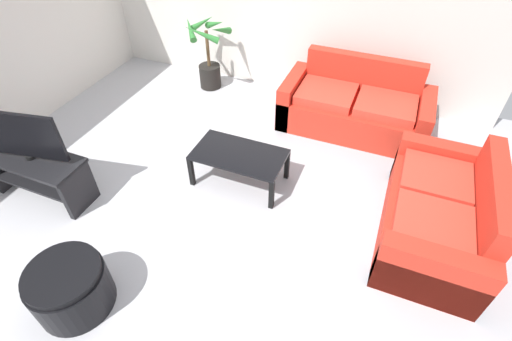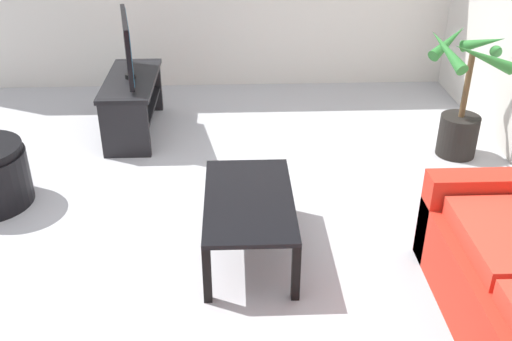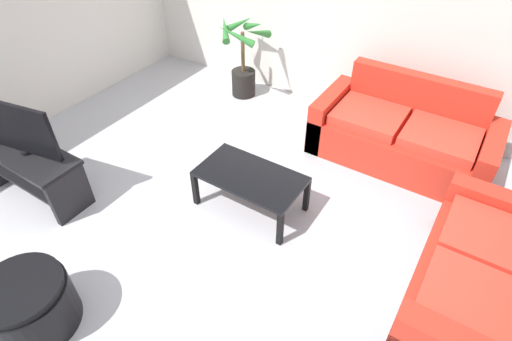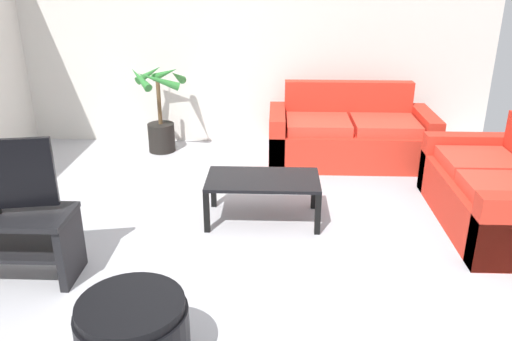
{
  "view_description": "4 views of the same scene",
  "coord_description": "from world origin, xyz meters",
  "px_view_note": "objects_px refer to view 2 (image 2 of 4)",
  "views": [
    {
      "loc": [
        1.55,
        -2.19,
        3.06
      ],
      "look_at": [
        0.53,
        0.33,
        0.6
      ],
      "focal_mm": 26.23,
      "sensor_mm": 36.0,
      "label": 1
    },
    {
      "loc": [
        3.37,
        0.62,
        2.38
      ],
      "look_at": [
        0.1,
        0.75,
        0.57
      ],
      "focal_mm": 41.46,
      "sensor_mm": 36.0,
      "label": 2
    },
    {
      "loc": [
        1.78,
        -1.7,
        2.92
      ],
      "look_at": [
        0.33,
        0.55,
        0.65
      ],
      "focal_mm": 28.25,
      "sensor_mm": 36.0,
      "label": 3
    },
    {
      "loc": [
        0.28,
        -3.57,
        2.21
      ],
      "look_at": [
        0.1,
        0.79,
        0.45
      ],
      "focal_mm": 35.96,
      "sensor_mm": 36.0,
      "label": 4
    }
  ],
  "objects_px": {
    "coffee_table": "(249,204)",
    "tv_stand": "(133,97)",
    "tv": "(127,46)",
    "potted_palm": "(462,106)"
  },
  "relations": [
    {
      "from": "tv",
      "to": "coffee_table",
      "type": "relative_size",
      "value": 0.89
    },
    {
      "from": "coffee_table",
      "to": "potted_palm",
      "type": "relative_size",
      "value": 0.93
    },
    {
      "from": "coffee_table",
      "to": "tv_stand",
      "type": "bearing_deg",
      "value": -152.19
    },
    {
      "from": "tv",
      "to": "coffee_table",
      "type": "bearing_deg",
      "value": 27.73
    },
    {
      "from": "tv",
      "to": "potted_palm",
      "type": "xyz_separation_m",
      "value": [
        0.6,
        2.85,
        -0.37
      ]
    },
    {
      "from": "tv_stand",
      "to": "potted_palm",
      "type": "relative_size",
      "value": 1.0
    },
    {
      "from": "tv_stand",
      "to": "tv",
      "type": "xyz_separation_m",
      "value": [
        -0.0,
        0.0,
        0.48
      ]
    },
    {
      "from": "tv_stand",
      "to": "tv",
      "type": "distance_m",
      "value": 0.48
    },
    {
      "from": "tv_stand",
      "to": "coffee_table",
      "type": "height_order",
      "value": "tv_stand"
    },
    {
      "from": "tv_stand",
      "to": "tv",
      "type": "bearing_deg",
      "value": 100.81
    }
  ]
}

